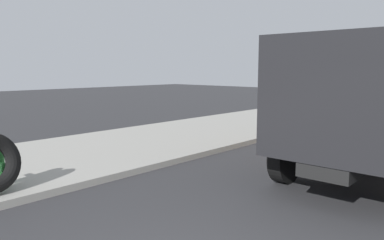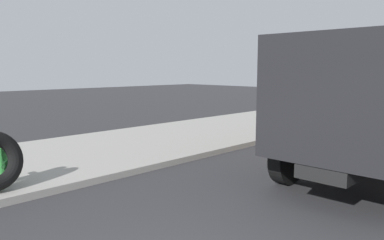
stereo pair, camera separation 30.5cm
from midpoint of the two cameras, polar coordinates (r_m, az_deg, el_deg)
name	(u,v)px [view 2 (the right image)]	position (r m, az deg, el deg)	size (l,w,h in m)	color
fire_hydrant	(2,159)	(8.17, -26.12, -5.43)	(0.25, 0.56, 0.92)	#2D8438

